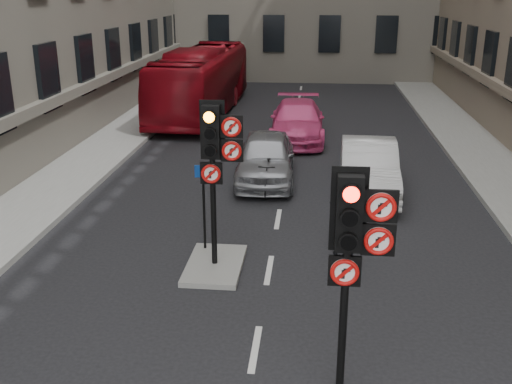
% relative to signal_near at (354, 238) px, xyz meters
% --- Properties ---
extents(pavement_left, '(3.00, 50.00, 0.16)m').
position_rel_signal_near_xyz_m(pavement_left, '(-8.69, 11.01, -2.50)').
color(pavement_left, gray).
rests_on(pavement_left, ground).
extents(centre_island, '(1.20, 2.00, 0.12)m').
position_rel_signal_near_xyz_m(centre_island, '(-2.69, 4.01, -2.52)').
color(centre_island, gray).
rests_on(centre_island, ground).
extents(signal_near, '(0.91, 0.40, 3.58)m').
position_rel_signal_near_xyz_m(signal_near, '(0.00, 0.00, 0.00)').
color(signal_near, black).
rests_on(signal_near, ground).
extents(signal_far, '(0.91, 0.40, 3.58)m').
position_rel_signal_near_xyz_m(signal_far, '(-2.60, 4.00, 0.12)').
color(signal_far, black).
rests_on(signal_far, centre_island).
extents(car_silver, '(1.96, 4.51, 1.51)m').
position_rel_signal_near_xyz_m(car_silver, '(-2.10, 10.31, -1.83)').
color(car_silver, '#94959B').
rests_on(car_silver, ground).
extents(car_white, '(1.74, 4.66, 1.52)m').
position_rel_signal_near_xyz_m(car_white, '(1.03, 9.50, -1.82)').
color(car_white, silver).
rests_on(car_white, ground).
extents(car_pink, '(2.21, 5.19, 1.49)m').
position_rel_signal_near_xyz_m(car_pink, '(-1.29, 15.67, -1.84)').
color(car_pink, '#E44386').
rests_on(car_pink, ground).
extents(bus_red, '(3.01, 11.15, 3.08)m').
position_rel_signal_near_xyz_m(bus_red, '(-5.99, 20.25, -1.04)').
color(bus_red, maroon).
rests_on(bus_red, ground).
extents(motorcycle, '(0.50, 1.70, 1.02)m').
position_rel_signal_near_xyz_m(motorcycle, '(-1.92, 8.97, -2.07)').
color(motorcycle, black).
rests_on(motorcycle, ground).
extents(motorcyclist, '(0.74, 0.53, 1.91)m').
position_rel_signal_near_xyz_m(motorcyclist, '(0.14, 5.01, -1.63)').
color(motorcyclist, black).
rests_on(motorcyclist, ground).
extents(info_sign, '(0.35, 0.13, 2.02)m').
position_rel_signal_near_xyz_m(info_sign, '(-3.04, 4.74, -1.16)').
color(info_sign, black).
rests_on(info_sign, centre_island).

